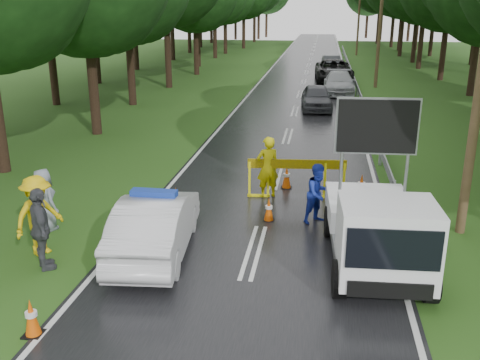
% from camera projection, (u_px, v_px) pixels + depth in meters
% --- Properties ---
extents(ground, '(160.00, 160.00, 0.00)m').
position_uv_depth(ground, '(254.00, 252.00, 12.92)').
color(ground, '#244714').
rests_on(ground, ground).
extents(road, '(7.00, 140.00, 0.02)m').
position_uv_depth(road, '(304.00, 82.00, 41.07)').
color(road, black).
rests_on(road, ground).
extents(guardrail, '(0.12, 60.06, 0.70)m').
position_uv_depth(guardrail, '(353.00, 76.00, 40.06)').
color(guardrail, gray).
rests_on(guardrail, ground).
extents(utility_pole_mid, '(1.40, 0.24, 10.00)m').
position_uv_depth(utility_pole_mid, '(381.00, 14.00, 36.86)').
color(utility_pole_mid, '#4C3C23').
rests_on(utility_pole_mid, ground).
extents(utility_pole_far, '(1.40, 0.24, 10.00)m').
position_uv_depth(utility_pole_far, '(359.00, 10.00, 61.27)').
color(utility_pole_far, '#4C3C23').
rests_on(utility_pole_far, ground).
extents(police_sedan, '(1.94, 4.50, 1.58)m').
position_uv_depth(police_sedan, '(156.00, 225.00, 12.65)').
color(police_sedan, silver).
rests_on(police_sedan, ground).
extents(work_truck, '(2.27, 4.68, 3.65)m').
position_uv_depth(work_truck, '(377.00, 229.00, 11.77)').
color(work_truck, gray).
rests_on(work_truck, ground).
extents(barrier, '(2.98, 0.35, 1.24)m').
position_uv_depth(barrier, '(297.00, 169.00, 16.22)').
color(barrier, '#F1EB0D').
rests_on(barrier, ground).
extents(officer, '(0.82, 0.70, 1.92)m').
position_uv_depth(officer, '(268.00, 167.00, 16.30)').
color(officer, '#D0C60B').
rests_on(officer, ground).
extents(civilian, '(1.02, 1.00, 1.66)m').
position_uv_depth(civilian, '(318.00, 193.00, 14.43)').
color(civilian, '#192DA3').
rests_on(civilian, ground).
extents(bystander_left, '(1.18, 1.45, 1.95)m').
position_uv_depth(bystander_left, '(38.00, 216.00, 12.53)').
color(bystander_left, yellow).
rests_on(bystander_left, ground).
extents(bystander_mid, '(1.05, 1.18, 1.91)m').
position_uv_depth(bystander_mid, '(41.00, 229.00, 11.81)').
color(bystander_mid, '#414349').
rests_on(bystander_mid, ground).
extents(bystander_right, '(0.97, 0.87, 1.67)m').
position_uv_depth(bystander_right, '(45.00, 200.00, 13.95)').
color(bystander_right, gray).
rests_on(bystander_right, ground).
extents(queue_car_first, '(1.94, 4.20, 1.39)m').
position_uv_depth(queue_car_first, '(316.00, 97.00, 30.13)').
color(queue_car_first, '#3E3F46').
rests_on(queue_car_first, ground).
extents(queue_car_second, '(2.00, 4.91, 1.43)m').
position_uv_depth(queue_car_second, '(339.00, 83.00, 35.55)').
color(queue_car_second, '#A7AAAF').
rests_on(queue_car_second, ground).
extents(queue_car_third, '(3.02, 6.07, 1.65)m').
position_uv_depth(queue_car_third, '(334.00, 71.00, 41.19)').
color(queue_car_third, black).
rests_on(queue_car_third, ground).
extents(queue_car_fourth, '(1.91, 4.24, 1.35)m').
position_uv_depth(queue_car_fourth, '(332.00, 64.00, 47.48)').
color(queue_car_fourth, '#3D3F44').
rests_on(queue_car_fourth, ground).
extents(cone_near_left, '(0.35, 0.35, 0.73)m').
position_uv_depth(cone_near_left, '(32.00, 318.00, 9.56)').
color(cone_near_left, black).
rests_on(cone_near_left, ground).
extents(cone_center, '(0.32, 0.32, 0.67)m').
position_uv_depth(cone_center, '(269.00, 210.00, 14.67)').
color(cone_center, black).
rests_on(cone_center, ground).
extents(cone_far, '(0.36, 0.36, 0.76)m').
position_uv_depth(cone_far, '(287.00, 177.00, 17.26)').
color(cone_far, black).
rests_on(cone_far, ground).
extents(cone_left_mid, '(0.34, 0.34, 0.71)m').
position_uv_depth(cone_left_mid, '(176.00, 200.00, 15.38)').
color(cone_left_mid, black).
rests_on(cone_left_mid, ground).
extents(cone_right, '(0.37, 0.37, 0.78)m').
position_uv_depth(cone_right, '(361.00, 186.00, 16.38)').
color(cone_right, black).
rests_on(cone_right, ground).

